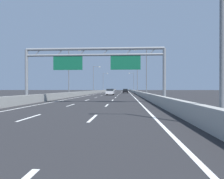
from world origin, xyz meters
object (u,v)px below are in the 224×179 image
(sign_gantry, at_px, (95,61))
(streetlamp_right_far, at_px, (137,78))
(black_car, at_px, (125,91))
(silver_car, at_px, (113,90))
(streetlamp_right_distant, at_px, (133,81))
(streetlamp_right_near, at_px, (216,0))
(streetlamp_left_mid, at_px, (70,70))
(streetlamp_right_mid, at_px, (145,69))
(streetlamp_left_distant, at_px, (104,81))
(green_car, at_px, (125,90))
(white_car, at_px, (110,92))
(streetlamp_left_far, at_px, (94,78))

(sign_gantry, relative_size, streetlamp_right_far, 1.72)
(black_car, distance_m, silver_car, 43.75)
(streetlamp_right_distant, bearing_deg, streetlamp_right_far, -90.00)
(streetlamp_right_near, bearing_deg, streetlamp_left_mid, 114.66)
(streetlamp_left_mid, relative_size, streetlamp_right_mid, 1.00)
(sign_gantry, distance_m, streetlamp_right_mid, 19.08)
(streetlamp_right_mid, bearing_deg, streetlamp_right_far, 90.00)
(streetlamp_right_mid, height_order, streetlamp_right_far, same)
(streetlamp_left_distant, xyz_separation_m, streetlamp_right_distant, (14.93, 0.00, 0.00))
(streetlamp_left_mid, bearing_deg, streetlamp_right_near, -65.34)
(sign_gantry, height_order, streetlamp_right_near, streetlamp_right_near)
(sign_gantry, distance_m, streetlamp_right_far, 50.65)
(streetlamp_left_mid, bearing_deg, streetlamp_right_mid, 0.00)
(green_car, bearing_deg, streetlamp_right_mid, -86.94)
(streetlamp_left_mid, distance_m, white_car, 13.92)
(green_car, bearing_deg, streetlamp_right_near, -87.88)
(streetlamp_right_far, bearing_deg, streetlamp_right_near, -90.00)
(streetlamp_right_near, height_order, streetlamp_left_far, same)
(black_car, relative_size, green_car, 0.96)
(streetlamp_left_far, bearing_deg, streetlamp_right_near, -77.07)
(sign_gantry, bearing_deg, white_car, 90.63)
(sign_gantry, xyz_separation_m, streetlamp_right_near, (7.40, -14.94, 0.58))
(streetlamp_right_mid, distance_m, streetlamp_left_far, 35.79)
(streetlamp_left_far, relative_size, streetlamp_right_distant, 1.00)
(streetlamp_right_near, bearing_deg, white_car, 100.05)
(streetlamp_right_near, bearing_deg, silver_car, 95.82)
(streetlamp_right_far, xyz_separation_m, streetlamp_right_distant, (0.00, 32.52, 0.00))
(black_car, distance_m, white_car, 21.48)
(streetlamp_right_near, height_order, streetlamp_left_distant, same)
(streetlamp_right_near, bearing_deg, streetlamp_right_distant, 90.00)
(streetlamp_right_mid, xyz_separation_m, white_car, (-7.71, 10.97, -4.61))
(streetlamp_right_mid, bearing_deg, streetlamp_right_near, -90.00)
(streetlamp_left_far, xyz_separation_m, black_car, (11.02, -0.41, -4.62))
(streetlamp_right_mid, relative_size, streetlamp_right_far, 1.00)
(black_car, bearing_deg, streetlamp_left_far, 177.86)
(sign_gantry, distance_m, black_car, 49.98)
(sign_gantry, distance_m, silver_car, 93.02)
(streetlamp_right_near, distance_m, streetlamp_left_distant, 98.70)
(streetlamp_left_far, relative_size, green_car, 2.18)
(silver_car, bearing_deg, white_car, -87.08)
(streetlamp_right_mid, bearing_deg, green_car, 93.06)
(sign_gantry, distance_m, streetlamp_left_mid, 19.14)
(streetlamp_left_mid, distance_m, streetlamp_right_mid, 14.93)
(streetlamp_left_mid, xyz_separation_m, streetlamp_left_far, (0.00, 32.52, 0.00))
(streetlamp_right_mid, bearing_deg, silver_car, 98.30)
(streetlamp_right_distant, xyz_separation_m, white_car, (-7.71, -54.07, -4.61))
(streetlamp_left_distant, height_order, silver_car, streetlamp_left_distant)
(streetlamp_right_near, height_order, green_car, streetlamp_right_near)
(white_car, bearing_deg, green_car, 86.57)
(streetlamp_right_mid, relative_size, streetlamp_right_distant, 1.00)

